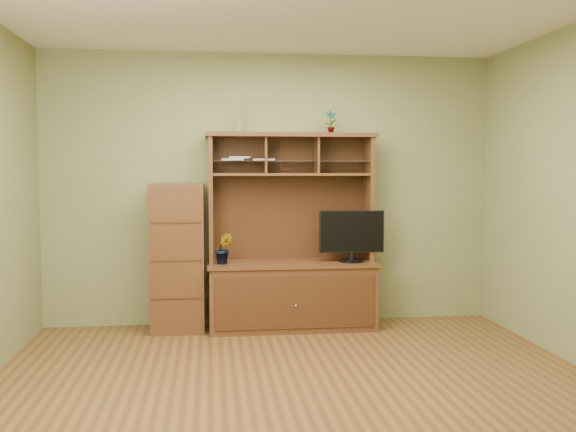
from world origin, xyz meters
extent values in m
cube|color=#573419|center=(0.00, 0.00, -0.01)|extent=(4.50, 4.00, 0.02)
cube|color=olive|center=(0.00, 2.01, 1.35)|extent=(4.50, 0.02, 2.70)
cube|color=olive|center=(0.00, -2.01, 1.35)|extent=(4.50, 0.02, 2.70)
cube|color=#402112|center=(0.18, 1.71, 0.31)|extent=(1.60, 0.55, 0.62)
cube|color=#351C0E|center=(0.18, 1.42, 0.31)|extent=(1.50, 0.01, 0.50)
sphere|color=silver|center=(0.18, 1.41, 0.28)|extent=(0.02, 0.02, 0.02)
cube|color=#402112|center=(0.18, 1.71, 0.64)|extent=(1.64, 0.59, 0.03)
cube|color=#402112|center=(-0.60, 1.80, 1.27)|extent=(0.04, 0.35, 1.25)
cube|color=#402112|center=(0.96, 1.80, 1.27)|extent=(0.04, 0.35, 1.25)
cube|color=#351C0E|center=(0.18, 1.97, 1.27)|extent=(1.52, 0.02, 1.25)
cube|color=#402112|center=(0.18, 1.80, 1.88)|extent=(1.66, 0.40, 0.04)
cube|color=#402112|center=(0.18, 1.80, 1.50)|extent=(1.52, 0.32, 0.02)
cube|color=#402112|center=(-0.08, 1.80, 1.69)|extent=(0.02, 0.31, 0.35)
cube|color=#402112|center=(0.43, 1.80, 1.69)|extent=(0.02, 0.31, 0.35)
cube|color=silver|center=(0.18, 1.79, 1.63)|extent=(1.50, 0.27, 0.01)
cylinder|color=black|center=(0.75, 1.65, 0.66)|extent=(0.24, 0.24, 0.02)
cylinder|color=black|center=(0.75, 1.65, 0.71)|extent=(0.05, 0.05, 0.08)
cube|color=black|center=(0.75, 1.65, 0.95)|extent=(0.63, 0.06, 0.41)
imported|color=#286021|center=(-0.48, 1.65, 0.80)|extent=(0.17, 0.14, 0.30)
imported|color=#2F6B25|center=(0.57, 1.80, 2.02)|extent=(0.13, 0.09, 0.23)
cylinder|color=silver|center=(-0.34, 1.80, 1.96)|extent=(0.06, 0.06, 0.11)
cylinder|color=#9A7E4D|center=(-0.34, 1.80, 2.11)|extent=(0.04, 0.04, 0.20)
cube|color=#A2A2A7|center=(-0.38, 1.80, 1.64)|extent=(0.23, 0.19, 0.02)
cube|color=#A2A2A7|center=(-0.31, 1.80, 1.66)|extent=(0.23, 0.20, 0.02)
cube|color=#A2A2A7|center=(-0.08, 1.80, 1.64)|extent=(0.23, 0.20, 0.02)
cube|color=#402112|center=(-0.92, 1.75, 0.71)|extent=(0.50, 0.45, 1.41)
cube|color=#351C0E|center=(-0.92, 1.52, 0.35)|extent=(0.46, 0.01, 0.02)
cube|color=#351C0E|center=(-0.92, 1.52, 0.71)|extent=(0.46, 0.01, 0.01)
cube|color=#351C0E|center=(-0.92, 1.52, 1.06)|extent=(0.46, 0.01, 0.02)
camera|label=1|loc=(-0.61, -4.43, 1.54)|focal=40.00mm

